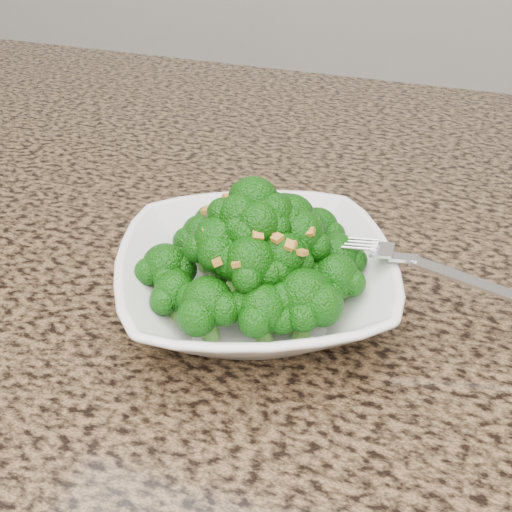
% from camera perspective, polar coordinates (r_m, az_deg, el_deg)
% --- Properties ---
extents(granite_counter, '(1.64, 1.04, 0.03)m').
position_cam_1_polar(granite_counter, '(0.63, -10.85, 1.20)').
color(granite_counter, brown).
rests_on(granite_counter, cabinet).
extents(bowl, '(0.28, 0.28, 0.05)m').
position_cam_1_polar(bowl, '(0.50, 0.00, -2.30)').
color(bowl, white).
rests_on(bowl, granite_counter).
extents(broccoli_pile, '(0.19, 0.19, 0.07)m').
position_cam_1_polar(broccoli_pile, '(0.47, 0.00, 3.88)').
color(broccoli_pile, '#105209').
rests_on(broccoli_pile, bowl).
extents(garlic_topping, '(0.11, 0.11, 0.01)m').
position_cam_1_polar(garlic_topping, '(0.45, 0.00, 8.20)').
color(garlic_topping, '#C3852F').
rests_on(garlic_topping, broccoli_pile).
extents(fork, '(0.16, 0.03, 0.01)m').
position_cam_1_polar(fork, '(0.48, 13.41, -0.27)').
color(fork, silver).
rests_on(fork, bowl).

